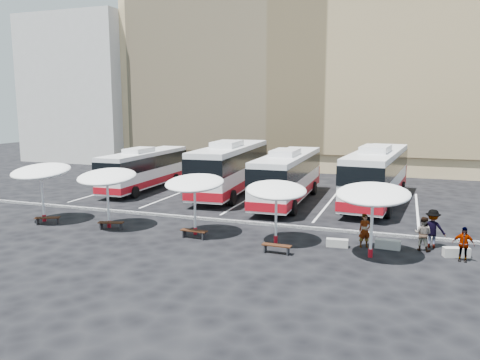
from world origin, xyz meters
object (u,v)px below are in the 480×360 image
(sunshade_2, at_px, (195,183))
(wood_bench_3, at_px, (277,247))
(conc_bench_2, at_px, (456,252))
(bus_3, at_px, (377,173))
(sunshade_0, at_px, (41,171))
(bus_1, at_px, (231,166))
(conc_bench_0, at_px, (337,243))
(sunshade_1, at_px, (107,177))
(sunshade_4, at_px, (373,194))
(passenger_3, at_px, (433,229))
(wood_bench_0, at_px, (47,219))
(sunshade_3, at_px, (276,190))
(passenger_2, at_px, (463,244))
(bus_2, at_px, (288,175))
(passenger_0, at_px, (365,231))
(bus_0, at_px, (145,168))
(conc_bench_1, at_px, (388,244))
(wood_bench_1, at_px, (111,224))
(passenger_1, at_px, (423,234))
(wood_bench_2, at_px, (194,232))

(sunshade_2, distance_m, wood_bench_3, 5.94)
(conc_bench_2, bearing_deg, bus_3, 110.77)
(sunshade_0, height_order, wood_bench_3, sunshade_0)
(sunshade_2, bearing_deg, bus_1, 101.43)
(bus_3, height_order, conc_bench_0, bus_3)
(conc_bench_0, bearing_deg, sunshade_1, -177.33)
(sunshade_4, bearing_deg, sunshade_2, 175.05)
(sunshade_0, xyz_separation_m, passenger_3, (22.03, 2.17, -2.11))
(sunshade_2, height_order, wood_bench_0, sunshade_2)
(sunshade_3, bearing_deg, bus_3, 70.65)
(wood_bench_0, xyz_separation_m, passenger_2, (22.51, 0.93, 0.46))
(bus_2, bearing_deg, passenger_0, -57.76)
(conc_bench_2, bearing_deg, bus_0, 154.85)
(wood_bench_3, height_order, conc_bench_0, wood_bench_3)
(conc_bench_1, relative_size, passenger_2, 0.75)
(sunshade_3, height_order, conc_bench_0, sunshade_3)
(wood_bench_1, bearing_deg, bus_2, 54.87)
(sunshade_2, distance_m, sunshade_4, 9.37)
(conc_bench_1, distance_m, conc_bench_2, 3.08)
(wood_bench_0, bearing_deg, conc_bench_0, 4.22)
(sunshade_1, bearing_deg, bus_3, 41.04)
(sunshade_0, distance_m, passenger_1, 21.74)
(sunshade_1, bearing_deg, sunshade_2, 3.37)
(wood_bench_3, bearing_deg, sunshade_1, 172.10)
(bus_3, xyz_separation_m, wood_bench_1, (-13.75, -12.65, -1.84))
(sunshade_1, height_order, wood_bench_0, sunshade_1)
(wood_bench_0, bearing_deg, passenger_2, 2.37)
(bus_0, xyz_separation_m, sunshade_4, (19.22, -12.19, 1.15))
(sunshade_3, relative_size, conc_bench_0, 3.85)
(bus_1, height_order, sunshade_2, bus_1)
(bus_2, height_order, wood_bench_1, bus_2)
(bus_2, relative_size, passenger_0, 7.40)
(sunshade_4, bearing_deg, wood_bench_3, -167.38)
(sunshade_1, xyz_separation_m, conc_bench_1, (15.39, 1.13, -2.73))
(bus_1, height_order, bus_2, bus_1)
(bus_3, bearing_deg, sunshade_1, -133.83)
(bus_0, bearing_deg, sunshade_2, -50.09)
(bus_0, xyz_separation_m, sunshade_3, (14.45, -11.41, 0.92))
(bus_1, distance_m, conc_bench_0, 15.66)
(wood_bench_2, distance_m, passenger_0, 8.80)
(wood_bench_0, relative_size, passenger_1, 0.87)
(passenger_3, bearing_deg, sunshade_3, 19.64)
(bus_0, distance_m, sunshade_0, 11.85)
(sunshade_2, relative_size, sunshade_4, 0.95)
(sunshade_2, bearing_deg, wood_bench_3, -19.13)
(bus_3, xyz_separation_m, conc_bench_1, (1.26, -11.17, -1.95))
(sunshade_4, relative_size, wood_bench_2, 2.37)
(sunshade_2, relative_size, sunshade_3, 0.81)
(conc_bench_2, xyz_separation_m, passenger_0, (-4.18, 0.14, 0.62))
(bus_0, relative_size, passenger_1, 6.71)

